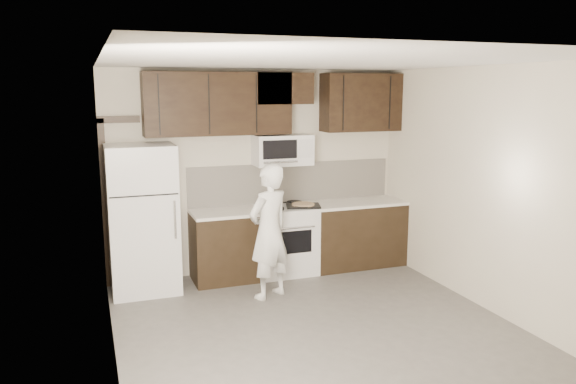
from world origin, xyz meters
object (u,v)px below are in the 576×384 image
person (269,231)px  stove (286,239)px  refrigerator (143,219)px  microwave (282,150)px

person → stove: bearing=-149.1°
stove → refrigerator: bearing=-178.5°
stove → person: person is taller
microwave → person: size_ratio=0.47×
stove → microwave: 1.20m
person → refrigerator: bearing=-55.2°
microwave → refrigerator: (-1.85, -0.17, -0.75)m
refrigerator → person: 1.55m
stove → person: 0.98m
stove → microwave: bearing=90.1°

